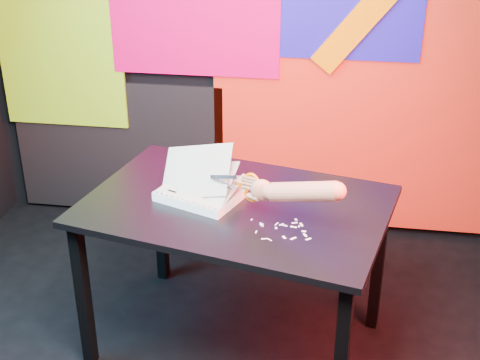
# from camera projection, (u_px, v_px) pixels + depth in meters

# --- Properties ---
(room) EXTENTS (3.01, 3.01, 2.71)m
(room) POSITION_uv_depth(u_px,v_px,m) (175.00, 92.00, 2.29)
(room) COLOR black
(room) RESTS_ON ground
(backdrop) EXTENTS (2.88, 0.05, 2.08)m
(backdrop) POSITION_uv_depth(u_px,v_px,m) (250.00, 76.00, 3.76)
(backdrop) COLOR red
(backdrop) RESTS_ON ground
(work_table) EXTENTS (1.42, 1.10, 0.75)m
(work_table) POSITION_uv_depth(u_px,v_px,m) (236.00, 220.00, 2.87)
(work_table) COLOR black
(work_table) RESTS_ON ground
(printout_stack) EXTENTS (0.40, 0.35, 0.26)m
(printout_stack) POSITION_uv_depth(u_px,v_px,m) (200.00, 193.00, 2.86)
(printout_stack) COLOR white
(printout_stack) RESTS_ON work_table
(scissors) EXTENTS (0.22, 0.10, 0.13)m
(scissors) POSITION_uv_depth(u_px,v_px,m) (248.00, 187.00, 2.70)
(scissors) COLOR silver
(scissors) RESTS_ON printout_stack
(hand_forearm) EXTENTS (0.41, 0.20, 0.17)m
(hand_forearm) POSITION_uv_depth(u_px,v_px,m) (296.00, 191.00, 2.59)
(hand_forearm) COLOR #BC6446
(hand_forearm) RESTS_ON work_table
(paper_clippings) EXTENTS (0.25, 0.19, 0.00)m
(paper_clippings) POSITION_uv_depth(u_px,v_px,m) (287.00, 229.00, 2.64)
(paper_clippings) COLOR white
(paper_clippings) RESTS_ON work_table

